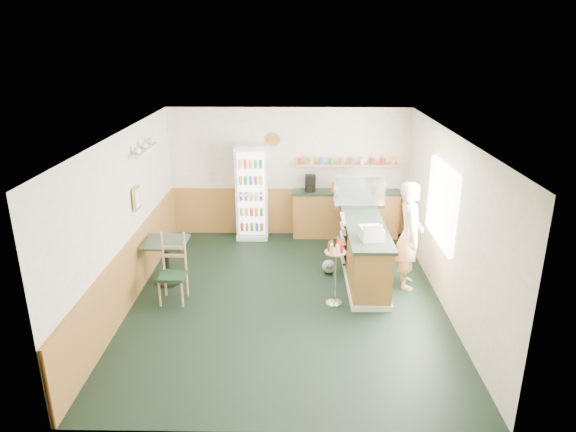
{
  "coord_description": "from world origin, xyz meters",
  "views": [
    {
      "loc": [
        0.16,
        -7.46,
        4.06
      ],
      "look_at": [
        0.03,
        0.6,
        1.22
      ],
      "focal_mm": 32.0,
      "sensor_mm": 36.0,
      "label": 1
    }
  ],
  "objects_px": {
    "condiment_stand": "(335,264)",
    "cafe_chair": "(173,266)",
    "display_case": "(359,191)",
    "cash_register": "(371,233)",
    "drinks_fridge": "(252,192)",
    "shopkeeper": "(409,235)",
    "cafe_table": "(166,254)"
  },
  "relations": [
    {
      "from": "drinks_fridge",
      "to": "cafe_chair",
      "type": "distance_m",
      "value": 2.98
    },
    {
      "from": "display_case",
      "to": "cafe_chair",
      "type": "bearing_deg",
      "value": -149.11
    },
    {
      "from": "condiment_stand",
      "to": "cafe_table",
      "type": "height_order",
      "value": "condiment_stand"
    },
    {
      "from": "drinks_fridge",
      "to": "display_case",
      "type": "height_order",
      "value": "drinks_fridge"
    },
    {
      "from": "cash_register",
      "to": "shopkeeper",
      "type": "distance_m",
      "value": 0.82
    },
    {
      "from": "drinks_fridge",
      "to": "display_case",
      "type": "relative_size",
      "value": 2.1
    },
    {
      "from": "drinks_fridge",
      "to": "shopkeeper",
      "type": "relative_size",
      "value": 1.07
    },
    {
      "from": "condiment_stand",
      "to": "cafe_chair",
      "type": "relative_size",
      "value": 0.94
    },
    {
      "from": "drinks_fridge",
      "to": "condiment_stand",
      "type": "bearing_deg",
      "value": -61.96
    },
    {
      "from": "cafe_chair",
      "to": "display_case",
      "type": "bearing_deg",
      "value": 31.76
    },
    {
      "from": "shopkeeper",
      "to": "cafe_chair",
      "type": "distance_m",
      "value": 3.9
    },
    {
      "from": "display_case",
      "to": "condiment_stand",
      "type": "distance_m",
      "value": 2.17
    },
    {
      "from": "display_case",
      "to": "cafe_chair",
      "type": "distance_m",
      "value": 3.74
    },
    {
      "from": "display_case",
      "to": "cash_register",
      "type": "xyz_separation_m",
      "value": [
        -0.0,
        -1.75,
        -0.17
      ]
    },
    {
      "from": "cash_register",
      "to": "condiment_stand",
      "type": "distance_m",
      "value": 0.76
    },
    {
      "from": "cash_register",
      "to": "shopkeeper",
      "type": "bearing_deg",
      "value": 20.19
    },
    {
      "from": "condiment_stand",
      "to": "cafe_chair",
      "type": "distance_m",
      "value": 2.58
    },
    {
      "from": "drinks_fridge",
      "to": "cash_register",
      "type": "bearing_deg",
      "value": -51.1
    },
    {
      "from": "shopkeeper",
      "to": "condiment_stand",
      "type": "bearing_deg",
      "value": 122.52
    },
    {
      "from": "condiment_stand",
      "to": "drinks_fridge",
      "type": "bearing_deg",
      "value": 118.04
    },
    {
      "from": "cash_register",
      "to": "cafe_chair",
      "type": "bearing_deg",
      "value": 173.52
    },
    {
      "from": "cash_register",
      "to": "cafe_chair",
      "type": "distance_m",
      "value": 3.2
    },
    {
      "from": "display_case",
      "to": "condiment_stand",
      "type": "relative_size",
      "value": 0.9
    },
    {
      "from": "cash_register",
      "to": "condiment_stand",
      "type": "relative_size",
      "value": 0.34
    },
    {
      "from": "display_case",
      "to": "cash_register",
      "type": "distance_m",
      "value": 1.75
    },
    {
      "from": "drinks_fridge",
      "to": "cafe_chair",
      "type": "height_order",
      "value": "drinks_fridge"
    },
    {
      "from": "display_case",
      "to": "cafe_table",
      "type": "relative_size",
      "value": 1.21
    },
    {
      "from": "cash_register",
      "to": "drinks_fridge",
      "type": "bearing_deg",
      "value": 119.86
    },
    {
      "from": "drinks_fridge",
      "to": "condiment_stand",
      "type": "height_order",
      "value": "drinks_fridge"
    },
    {
      "from": "display_case",
      "to": "cash_register",
      "type": "relative_size",
      "value": 2.65
    },
    {
      "from": "cash_register",
      "to": "shopkeeper",
      "type": "height_order",
      "value": "shopkeeper"
    },
    {
      "from": "display_case",
      "to": "shopkeeper",
      "type": "height_order",
      "value": "shopkeeper"
    }
  ]
}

